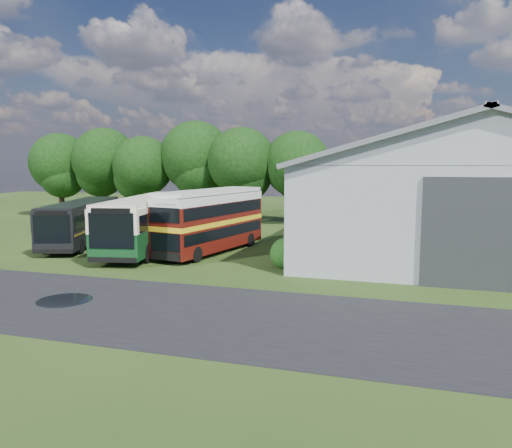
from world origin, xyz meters
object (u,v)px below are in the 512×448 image
(storage_shed, at_px, (460,185))
(bus_dark_single, at_px, (82,222))
(bus_maroon_double, at_px, (211,221))
(bus_green_single, at_px, (148,222))

(storage_shed, height_order, bus_dark_single, storage_shed)
(storage_shed, distance_m, bus_maroon_double, 16.63)
(bus_green_single, height_order, bus_maroon_double, bus_maroon_double)
(bus_green_single, bearing_deg, storage_shed, 8.80)
(storage_shed, xyz_separation_m, bus_dark_single, (-24.69, -6.63, -2.60))
(bus_green_single, bearing_deg, bus_maroon_double, -8.31)
(bus_maroon_double, xyz_separation_m, bus_dark_single, (-9.71, 0.25, -0.40))
(bus_green_single, distance_m, bus_maroon_double, 4.31)
(storage_shed, xyz_separation_m, bus_maroon_double, (-14.98, -6.88, -2.20))
(storage_shed, relative_size, bus_maroon_double, 2.63)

